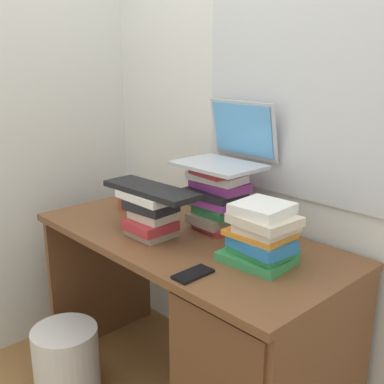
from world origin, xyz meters
name	(u,v)px	position (x,y,z in m)	size (l,w,h in m)	color
wall_back	(252,84)	(0.00, 0.36, 1.30)	(6.00, 0.06, 2.60)	silver
wall_left	(64,79)	(-0.90, 0.00, 1.30)	(0.05, 6.00, 2.60)	silver
desk	(244,347)	(0.33, -0.02, 0.40)	(1.30, 0.63, 0.73)	brown
book_stack_tall	(217,197)	(0.02, 0.14, 0.87)	(0.26, 0.20, 0.26)	#B22D33
book_stack_keyboard_riser	(150,213)	(-0.10, -0.10, 0.82)	(0.24, 0.16, 0.17)	gray
book_stack_side	(262,235)	(0.36, 0.01, 0.83)	(0.25, 0.21, 0.21)	#338C4C
laptop	(229,150)	(0.02, 0.20, 1.05)	(0.33, 0.29, 0.25)	#B7BABF
keyboard	(151,190)	(-0.10, -0.10, 0.92)	(0.42, 0.14, 0.02)	black
computer_mouse	(237,247)	(0.24, 0.02, 0.75)	(0.06, 0.10, 0.04)	#A5A8AD
mug	(126,199)	(-0.43, 0.02, 0.78)	(0.11, 0.07, 0.10)	#B23F33
cell_phone	(193,274)	(0.27, -0.23, 0.74)	(0.07, 0.14, 0.01)	black
wastebasket	(67,362)	(-0.35, -0.38, 0.16)	(0.28, 0.28, 0.31)	silver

